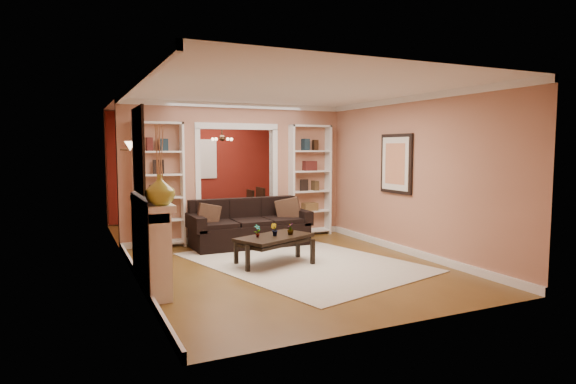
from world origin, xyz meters
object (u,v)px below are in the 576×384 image
fireplace (152,243)px  dining_table (223,215)px  coffee_table (274,250)px  bookshelf_left (159,185)px  sofa (250,223)px  bookshelf_right (310,180)px

fireplace → dining_table: (2.24, 4.12, -0.29)m
coffee_table → bookshelf_left: 2.68m
sofa → dining_table: size_ratio=1.34×
sofa → fireplace: bearing=-136.9°
bookshelf_left → fireplace: bookshelf_left is taller
bookshelf_right → fireplace: (-3.64, -2.53, -0.57)m
fireplace → bookshelf_right: bearing=34.8°
coffee_table → fireplace: bearing=169.3°
fireplace → bookshelf_left: bearing=78.0°
sofa → bookshelf_left: size_ratio=0.97×
bookshelf_left → fireplace: 2.65m
fireplace → coffee_table: bearing=12.5°
sofa → fireplace: 2.86m
coffee_table → bookshelf_left: bearing=100.3°
coffee_table → bookshelf_right: (1.71, 2.10, 0.92)m
bookshelf_left → sofa: bearing=-20.6°
sofa → dining_table: bearing=86.0°
fireplace → sofa: bearing=43.1°
bookshelf_left → dining_table: 2.48m
coffee_table → fireplace: (-1.93, -0.43, 0.35)m
bookshelf_left → fireplace: bearing=-102.0°
bookshelf_left → dining_table: size_ratio=1.39×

